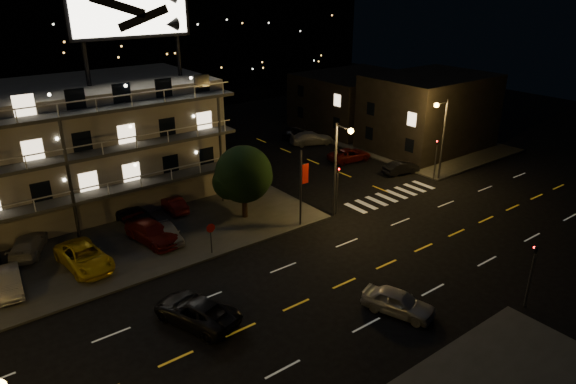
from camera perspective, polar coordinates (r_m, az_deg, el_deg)
ground at (r=33.12m, az=3.69°, el=-11.23°), size 140.00×140.00×0.00m
curb_nw at (r=44.76m, az=-28.30°, el=-4.52°), size 44.00×24.00×0.15m
curb_ne at (r=65.71m, az=12.26°, el=5.79°), size 16.00×24.00×0.15m
motel at (r=47.13m, az=-25.55°, el=4.21°), size 28.00×13.80×18.10m
side_bldg_front at (r=62.23m, az=15.35°, el=8.57°), size 14.06×10.00×8.50m
side_bldg_back at (r=70.13m, az=7.52°, el=10.04°), size 14.06×12.00×7.00m
streetlight_nc at (r=41.40m, az=5.64°, el=3.48°), size 0.44×1.92×8.00m
streetlight_ne at (r=51.49m, az=16.69°, el=6.44°), size 1.92×0.44×8.00m
signal_nw at (r=42.93m, az=5.51°, el=0.78°), size 0.20×0.27×4.60m
signal_sw at (r=33.79m, az=25.48°, el=-7.79°), size 0.20×0.27×4.60m
signal_ne at (r=52.17m, az=16.14°, el=3.95°), size 0.27×0.20×4.60m
banner_north at (r=40.16m, az=1.51°, el=0.64°), size 0.83×0.16×6.40m
stop_sign at (r=36.93m, az=-8.56°, el=-4.59°), size 0.91×0.11×2.61m
tree at (r=41.46m, az=-5.01°, el=1.79°), size 4.85×4.67×6.10m
lot_car_1 at (r=37.10m, az=-28.63°, el=-8.76°), size 1.87×4.25×1.36m
lot_car_2 at (r=37.87m, az=-21.69°, el=-6.72°), size 3.02×5.63×1.50m
lot_car_3 at (r=39.82m, az=-14.91°, el=-4.34°), size 3.01×5.48×1.50m
lot_car_4 at (r=39.70m, az=-13.11°, el=-4.44°), size 1.98×3.87×1.26m
lot_car_7 at (r=41.37m, az=-26.92°, el=-5.22°), size 3.74×5.09×1.37m
lot_car_8 at (r=42.98m, az=-16.69°, el=-2.49°), size 2.30×4.66×1.53m
lot_car_9 at (r=44.62m, az=-12.68°, el=-1.32°), size 1.41×3.83×1.25m
side_car_0 at (r=53.70m, az=12.45°, el=2.66°), size 4.08×2.03×1.28m
side_car_1 at (r=56.64m, az=6.87°, el=4.12°), size 5.16×2.81×1.37m
side_car_2 at (r=62.16m, az=2.62°, el=6.00°), size 5.69×3.87×1.53m
side_car_3 at (r=64.75m, az=0.62°, el=6.61°), size 4.25×3.10×1.35m
road_car_east at (r=31.70m, az=12.15°, el=-11.87°), size 3.12×4.65×1.47m
road_car_west at (r=30.75m, az=-10.22°, el=-12.86°), size 4.12×5.91×1.50m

